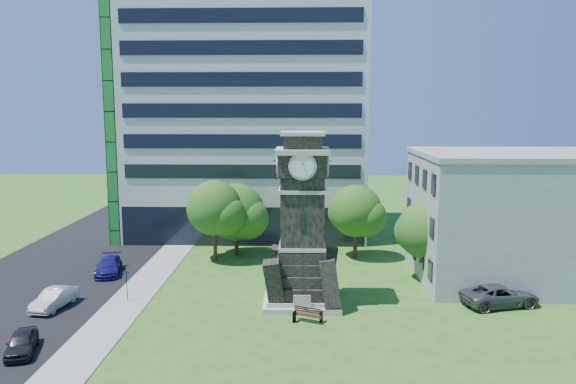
{
  "coord_description": "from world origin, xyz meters",
  "views": [
    {
      "loc": [
        3.0,
        -36.78,
        13.8
      ],
      "look_at": [
        1.89,
        5.59,
        7.48
      ],
      "focal_mm": 35.0,
      "sensor_mm": 36.0,
      "label": 1
    }
  ],
  "objects_px": {
    "car_street_mid": "(54,299)",
    "park_bench": "(308,314)",
    "car_street_north": "(109,266)",
    "car_east_lot": "(500,295)",
    "street_sign": "(127,282)",
    "car_street_south": "(22,343)",
    "clock_tower": "(302,230)"
  },
  "relations": [
    {
      "from": "car_street_north",
      "to": "car_east_lot",
      "type": "distance_m",
      "value": 31.03
    },
    {
      "from": "car_street_south",
      "to": "street_sign",
      "type": "xyz_separation_m",
      "value": [
        3.28,
        8.87,
        0.78
      ]
    },
    {
      "from": "car_street_south",
      "to": "car_east_lot",
      "type": "bearing_deg",
      "value": -0.91
    },
    {
      "from": "car_street_north",
      "to": "park_bench",
      "type": "bearing_deg",
      "value": -43.62
    },
    {
      "from": "car_street_mid",
      "to": "car_street_north",
      "type": "relative_size",
      "value": 0.88
    },
    {
      "from": "clock_tower",
      "to": "park_bench",
      "type": "distance_m",
      "value": 6.09
    },
    {
      "from": "car_street_mid",
      "to": "park_bench",
      "type": "bearing_deg",
      "value": 2.37
    },
    {
      "from": "car_street_south",
      "to": "car_street_north",
      "type": "height_order",
      "value": "car_street_north"
    },
    {
      "from": "car_street_north",
      "to": "car_street_mid",
      "type": "bearing_deg",
      "value": -108.72
    },
    {
      "from": "clock_tower",
      "to": "car_street_north",
      "type": "bearing_deg",
      "value": 158.11
    },
    {
      "from": "clock_tower",
      "to": "street_sign",
      "type": "height_order",
      "value": "clock_tower"
    },
    {
      "from": "clock_tower",
      "to": "car_east_lot",
      "type": "distance_m",
      "value": 14.67
    },
    {
      "from": "clock_tower",
      "to": "car_street_south",
      "type": "xyz_separation_m",
      "value": [
        -15.94,
        -8.93,
        -4.66
      ]
    },
    {
      "from": "car_street_mid",
      "to": "street_sign",
      "type": "bearing_deg",
      "value": 28.32
    },
    {
      "from": "car_east_lot",
      "to": "park_bench",
      "type": "bearing_deg",
      "value": 89.3
    },
    {
      "from": "car_street_mid",
      "to": "car_street_north",
      "type": "xyz_separation_m",
      "value": [
        0.98,
        8.21,
        -0.0
      ]
    },
    {
      "from": "car_street_south",
      "to": "car_street_mid",
      "type": "xyz_separation_m",
      "value": [
        -1.34,
        7.27,
        0.05
      ]
    },
    {
      "from": "car_east_lot",
      "to": "clock_tower",
      "type": "bearing_deg",
      "value": 73.73
    },
    {
      "from": "car_street_south",
      "to": "street_sign",
      "type": "relative_size",
      "value": 1.63
    },
    {
      "from": "clock_tower",
      "to": "car_street_north",
      "type": "distance_m",
      "value": 18.16
    },
    {
      "from": "car_street_mid",
      "to": "clock_tower",
      "type": "bearing_deg",
      "value": 14.66
    },
    {
      "from": "car_street_north",
      "to": "park_bench",
      "type": "distance_m",
      "value": 19.61
    },
    {
      "from": "car_street_south",
      "to": "car_street_mid",
      "type": "relative_size",
      "value": 0.89
    },
    {
      "from": "car_street_south",
      "to": "park_bench",
      "type": "xyz_separation_m",
      "value": [
        16.32,
        5.16,
        -0.12
      ]
    },
    {
      "from": "street_sign",
      "to": "car_street_south",
      "type": "bearing_deg",
      "value": -113.01
    },
    {
      "from": "car_east_lot",
      "to": "street_sign",
      "type": "bearing_deg",
      "value": 74.6
    },
    {
      "from": "clock_tower",
      "to": "street_sign",
      "type": "relative_size",
      "value": 5.45
    },
    {
      "from": "car_east_lot",
      "to": "car_street_south",
      "type": "bearing_deg",
      "value": 91.26
    },
    {
      "from": "car_street_mid",
      "to": "street_sign",
      "type": "xyz_separation_m",
      "value": [
        4.63,
        1.61,
        0.73
      ]
    },
    {
      "from": "clock_tower",
      "to": "car_street_mid",
      "type": "relative_size",
      "value": 2.97
    },
    {
      "from": "clock_tower",
      "to": "car_street_mid",
      "type": "bearing_deg",
      "value": -174.5
    },
    {
      "from": "car_street_south",
      "to": "street_sign",
      "type": "distance_m",
      "value": 9.49
    }
  ]
}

